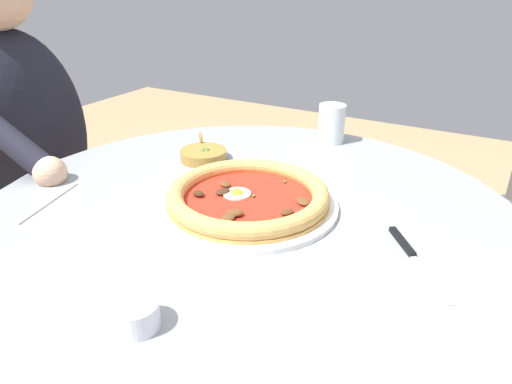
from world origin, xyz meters
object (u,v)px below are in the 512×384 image
(olive_pan, at_px, (204,154))
(ramekin_capers, at_px, (136,314))
(fork_utensil, at_px, (48,202))
(steak_knife, at_px, (409,251))
(diner_person, at_px, (38,201))
(water_glass, at_px, (331,126))
(pizza_on_plate, at_px, (248,198))
(cafe_chair_diner, at_px, (9,190))
(dining_table, at_px, (247,277))

(olive_pan, bearing_deg, ramekin_capers, 26.94)
(ramekin_capers, xyz_separation_m, fork_utensil, (-0.17, -0.39, -0.02))
(steak_knife, relative_size, fork_utensil, 0.96)
(fork_utensil, relative_size, diner_person, 0.15)
(water_glass, relative_size, diner_person, 0.08)
(pizza_on_plate, height_order, olive_pan, olive_pan)
(pizza_on_plate, xyz_separation_m, steak_knife, (0.01, 0.30, -0.02))
(water_glass, height_order, cafe_chair_diner, cafe_chair_diner)
(dining_table, relative_size, diner_person, 0.86)
(olive_pan, xyz_separation_m, diner_person, (0.11, -0.51, -0.20))
(dining_table, distance_m, fork_utensil, 0.41)
(pizza_on_plate, distance_m, water_glass, 0.42)
(dining_table, xyz_separation_m, ramekin_capers, (0.34, 0.04, 0.18))
(ramekin_capers, bearing_deg, pizza_on_plate, -172.87)
(steak_knife, relative_size, diner_person, 0.14)
(pizza_on_plate, distance_m, cafe_chair_diner, 0.90)
(water_glass, height_order, olive_pan, water_glass)
(dining_table, distance_m, diner_person, 0.72)
(dining_table, relative_size, olive_pan, 8.73)
(dining_table, height_order, olive_pan, olive_pan)
(olive_pan, bearing_deg, dining_table, 52.35)
(diner_person, bearing_deg, dining_table, 85.92)
(water_glass, height_order, ramekin_capers, water_glass)
(fork_utensil, bearing_deg, water_glass, 150.22)
(steak_knife, bearing_deg, fork_utensil, -75.48)
(dining_table, xyz_separation_m, steak_knife, (0.00, 0.30, 0.16))
(pizza_on_plate, distance_m, ramekin_capers, 0.35)
(ramekin_capers, bearing_deg, water_glass, -176.66)
(olive_pan, bearing_deg, steak_knife, 72.25)
(fork_utensil, distance_m, diner_person, 0.47)
(steak_knife, xyz_separation_m, cafe_chair_diner, (-0.06, -1.17, -0.20))
(dining_table, distance_m, ramekin_capers, 0.39)
(pizza_on_plate, xyz_separation_m, olive_pan, (-0.16, -0.21, -0.01))
(fork_utensil, bearing_deg, steak_knife, 104.52)
(dining_table, xyz_separation_m, fork_utensil, (0.17, -0.34, 0.16))
(dining_table, xyz_separation_m, pizza_on_plate, (-0.01, -0.00, 0.18))
(water_glass, distance_m, olive_pan, 0.34)
(fork_utensil, bearing_deg, olive_pan, 158.69)
(water_glass, distance_m, fork_utensil, 0.69)
(pizza_on_plate, bearing_deg, cafe_chair_diner, -93.66)
(pizza_on_plate, relative_size, cafe_chair_diner, 0.38)
(pizza_on_plate, relative_size, diner_person, 0.29)
(water_glass, distance_m, ramekin_capers, 0.77)
(dining_table, xyz_separation_m, diner_person, (-0.05, -0.72, -0.03))
(dining_table, relative_size, pizza_on_plate, 3.03)
(ramekin_capers, bearing_deg, cafe_chair_diner, -113.93)
(olive_pan, distance_m, diner_person, 0.56)
(water_glass, height_order, diner_person, diner_person)
(fork_utensil, bearing_deg, dining_table, 115.99)
(ramekin_capers, xyz_separation_m, diner_person, (-0.39, -0.76, -0.21))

